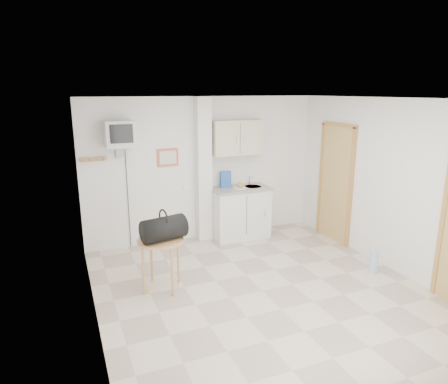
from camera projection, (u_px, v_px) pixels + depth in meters
name	position (u px, v px, depth m)	size (l,w,h in m)	color
ground	(262.00, 291.00, 5.32)	(4.50, 4.50, 0.00)	beige
room_envelope	(278.00, 175.00, 5.11)	(4.24, 4.54, 2.55)	white
kitchenette	(239.00, 194.00, 7.13)	(1.03, 0.58, 2.10)	silver
crt_television	(119.00, 135.00, 6.11)	(0.44, 0.45, 2.15)	slate
round_table	(161.00, 246.00, 5.24)	(0.61, 0.61, 0.71)	#A47149
duffel_bag	(164.00, 229.00, 5.15)	(0.62, 0.43, 0.42)	black
water_bottle	(374.00, 262.00, 5.82)	(0.12, 0.12, 0.36)	#9ABED3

